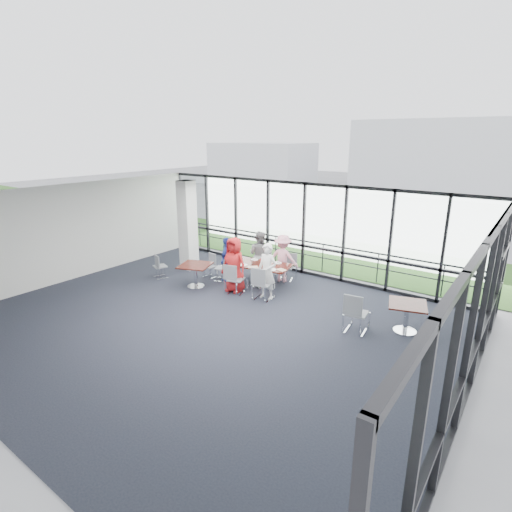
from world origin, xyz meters
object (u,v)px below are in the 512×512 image
Objects in this scene: diner_near_right at (267,271)px; chair_spare_r at (357,313)px; chair_main_nr at (263,284)px; chair_main_fl at (261,264)px; structural_column at (188,226)px; chair_spare_lb at (210,266)px; diner_far_left at (260,255)px; side_table_right at (407,308)px; diner_near_left at (234,265)px; chair_main_fr at (286,267)px; diner_far_right at (283,258)px; chair_main_nl at (236,279)px; side_table_left at (195,268)px; diner_end at (227,259)px; chair_main_end at (222,268)px; chair_spare_la at (160,266)px; main_table at (262,268)px.

chair_spare_r is at bearing -9.24° from diner_near_right.
chair_main_fl is (-1.23, 1.64, -0.06)m from chair_main_nr.
structural_column is 3.64× the size of chair_main_fl.
structural_column is 3.20× the size of chair_spare_r.
diner_far_left is at bearing -134.55° from chair_spare_lb.
side_table_right is at bearing -3.21° from chair_main_nr.
chair_main_fr is at bearing 64.67° from diner_near_left.
diner_far_right is 0.93m from chair_main_fl.
diner_near_left is at bearing 171.61° from chair_spare_lb.
diner_far_right is 1.72× the size of chair_main_nl.
side_table_left is at bearing 173.27° from chair_spare_r.
chair_main_nr reaches higher than chair_main_fr.
diner_near_right is 1.85m from diner_far_left.
chair_main_fl is at bearing 17.49° from structural_column.
structural_column reaches higher than side_table_left.
chair_main_fr is (1.55, 1.20, -0.31)m from diner_end.
diner_far_right reaches higher than chair_spare_lb.
diner_near_right is 1.13× the size of diner_end.
side_table_right is at bearing 7.42° from side_table_left.
side_table_left is at bearing -36.15° from chair_main_end.
diner_near_left is 1.67m from chair_main_fl.
structural_column is 3.85m from chair_main_fr.
diner_end reaches higher than chair_spare_la.
side_table_left is at bearing -161.62° from diner_near_left.
diner_far_left is at bearing 125.54° from diner_end.
chair_main_nl is 3.99m from chair_spare_r.
chair_spare_lb is (-2.63, 0.37, -0.45)m from diner_near_right.
chair_main_end is at bearing -177.32° from main_table.
chair_main_fr is (0.88, 0.18, 0.00)m from chair_main_fl.
chair_main_fr reaches higher than chair_spare_lb.
chair_spare_lb is (-2.22, -1.14, -0.40)m from diner_far_right.
chair_main_nr reaches higher than side_table_left.
diner_near_right reaches higher than chair_spare_lb.
chair_spare_lb is (-0.54, -0.01, -0.04)m from chair_main_end.
main_table is 1.26× the size of diner_far_right.
chair_main_nl is at bearing 97.44° from diner_far_left.
diner_near_right is 1.57m from diner_far_right.
diner_near_right reaches higher than chair_spare_r.
structural_column is 1.78m from chair_spare_lb.
diner_far_right reaches higher than chair_main_fl.
diner_near_left is (1.23, 0.46, 0.22)m from side_table_left.
diner_end is at bearing 50.58° from diner_far_left.
diner_far_left is at bearing 91.75° from diner_near_left.
diner_far_right is at bearing 107.36° from diner_end.
structural_column is at bearing 108.96° from chair_spare_la.
chair_main_end is (-1.39, -0.31, -0.19)m from main_table.
side_table_left is at bearing 57.69° from diner_far_left.
chair_main_fl is at bearing 60.18° from chair_spare_la.
structural_column is 1.60× the size of main_table.
diner_near_left is (-5.14, -0.37, 0.23)m from side_table_right.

